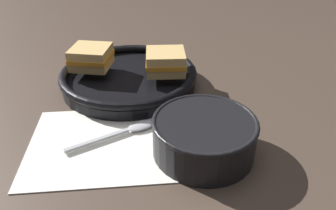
{
  "coord_description": "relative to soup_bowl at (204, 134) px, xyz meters",
  "views": [
    {
      "loc": [
        0.06,
        -0.46,
        0.35
      ],
      "look_at": [
        0.03,
        0.06,
        0.03
      ],
      "focal_mm": 35.0,
      "sensor_mm": 36.0,
      "label": 1
    }
  ],
  "objects": [
    {
      "name": "sandwich_near_right",
      "position": [
        -0.07,
        0.22,
        0.03
      ],
      "size": [
        0.09,
        0.09,
        0.05
      ],
      "rotation": [
        0.0,
        0.0,
        7.95
      ],
      "color": "#DBB26B",
      "rests_on": "skillet"
    },
    {
      "name": "skillet",
      "position": [
        -0.16,
        0.23,
        -0.02
      ],
      "size": [
        0.3,
        0.3,
        0.04
      ],
      "color": "black",
      "rests_on": "ground_plane"
    },
    {
      "name": "napkin",
      "position": [
        -0.17,
        0.02,
        -0.04
      ],
      "size": [
        0.28,
        0.25,
        0.0
      ],
      "color": "white",
      "rests_on": "ground_plane"
    },
    {
      "name": "spoon",
      "position": [
        -0.13,
        0.05,
        -0.03
      ],
      "size": [
        0.15,
        0.11,
        0.01
      ],
      "rotation": [
        0.0,
        0.0,
        0.59
      ],
      "color": "#B7B7BC",
      "rests_on": "napkin"
    },
    {
      "name": "sandwich_near_left",
      "position": [
        -0.24,
        0.23,
        0.03
      ],
      "size": [
        0.09,
        0.09,
        0.05
      ],
      "rotation": [
        0.0,
        0.0,
        4.63
      ],
      "color": "#DBB26B",
      "rests_on": "skillet"
    },
    {
      "name": "ground_plane",
      "position": [
        -0.1,
        0.03,
        -0.04
      ],
      "size": [
        4.0,
        4.0,
        0.0
      ],
      "primitive_type": "plane",
      "color": "#47382D"
    },
    {
      "name": "soup_bowl",
      "position": [
        0.0,
        0.0,
        0.0
      ],
      "size": [
        0.17,
        0.17,
        0.07
      ],
      "color": "black",
      "rests_on": "ground_plane"
    }
  ]
}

